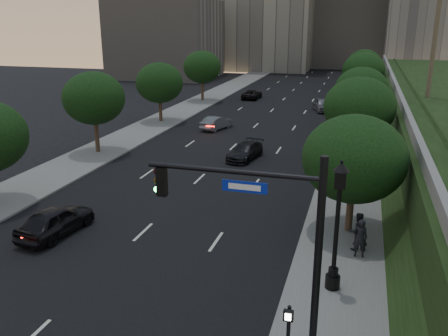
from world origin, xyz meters
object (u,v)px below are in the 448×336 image
(street_lamp, at_px, (336,232))
(sedan_far_left, at_px, (252,94))
(pedestrian_a, at_px, (360,238))
(sedan_near_right, at_px, (245,151))
(pedestrian_b, at_px, (357,231))
(sedan_near_left, at_px, (56,221))
(sedan_mid_left, at_px, (217,123))
(sedan_far_right, at_px, (323,105))
(pedestrian_c, at_px, (348,182))
(traffic_signal_mast, at_px, (282,257))

(street_lamp, bearing_deg, sedan_far_left, 106.91)
(sedan_far_left, xyz_separation_m, pedestrian_a, (15.22, -43.79, 0.44))
(sedan_near_right, bearing_deg, pedestrian_b, -47.68)
(sedan_near_left, distance_m, pedestrian_a, 15.14)
(sedan_near_left, distance_m, pedestrian_b, 15.10)
(pedestrian_a, bearing_deg, sedan_near_right, -66.54)
(sedan_mid_left, distance_m, pedestrian_b, 27.45)
(sedan_far_right, bearing_deg, pedestrian_b, -98.82)
(sedan_mid_left, relative_size, pedestrian_c, 2.24)
(pedestrian_a, bearing_deg, traffic_signal_mast, 64.14)
(traffic_signal_mast, relative_size, sedan_far_right, 1.50)
(sedan_far_left, bearing_deg, sedan_near_left, 91.45)
(sedan_mid_left, height_order, pedestrian_b, pedestrian_b)
(traffic_signal_mast, relative_size, street_lamp, 1.25)
(traffic_signal_mast, xyz_separation_m, sedan_near_left, (-12.63, 6.02, -2.90))
(sedan_far_left, xyz_separation_m, pedestrian_b, (15.09, -43.11, 0.45))
(sedan_mid_left, bearing_deg, street_lamp, 132.92)
(sedan_far_right, bearing_deg, sedan_near_left, -120.95)
(street_lamp, bearing_deg, pedestrian_b, 77.19)
(sedan_near_right, distance_m, pedestrian_c, 10.51)
(pedestrian_b, bearing_deg, sedan_near_left, -9.82)
(sedan_near_right, height_order, pedestrian_b, pedestrian_b)
(traffic_signal_mast, xyz_separation_m, sedan_mid_left, (-11.92, 31.79, -3.00))
(sedan_far_right, height_order, pedestrian_b, pedestrian_b)
(sedan_mid_left, relative_size, sedan_far_left, 0.89)
(street_lamp, height_order, sedan_near_right, street_lamp)
(sedan_far_right, bearing_deg, sedan_mid_left, -142.21)
(sedan_far_left, distance_m, sedan_far_right, 12.24)
(sedan_far_right, relative_size, pedestrian_a, 2.49)
(traffic_signal_mast, height_order, pedestrian_c, traffic_signal_mast)
(sedan_near_left, height_order, sedan_mid_left, sedan_near_left)
(pedestrian_a, distance_m, pedestrian_c, 8.00)
(pedestrian_c, bearing_deg, street_lamp, 69.70)
(sedan_near_right, relative_size, sedan_far_right, 0.94)
(sedan_near_left, xyz_separation_m, pedestrian_c, (14.20, 9.57, 0.29))
(sedan_far_left, bearing_deg, pedestrian_a, 110.40)
(pedestrian_b, bearing_deg, sedan_far_right, -101.02)
(sedan_mid_left, bearing_deg, pedestrian_b, 137.97)
(traffic_signal_mast, height_order, pedestrian_b, traffic_signal_mast)
(traffic_signal_mast, distance_m, pedestrian_b, 9.00)
(sedan_near_left, bearing_deg, street_lamp, -179.27)
(pedestrian_b, bearing_deg, pedestrian_a, 82.20)
(pedestrian_c, bearing_deg, sedan_far_right, -101.64)
(pedestrian_b, height_order, pedestrian_c, pedestrian_b)
(sedan_far_left, height_order, pedestrian_a, pedestrian_a)
(sedan_far_left, height_order, sedan_near_right, sedan_far_left)
(sedan_far_left, bearing_deg, traffic_signal_mast, 105.21)
(sedan_far_right, xyz_separation_m, pedestrian_a, (4.94, -37.15, 0.29))
(street_lamp, xyz_separation_m, sedan_near_left, (-14.07, 1.46, -1.86))
(pedestrian_b, bearing_deg, sedan_near_right, -75.91)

